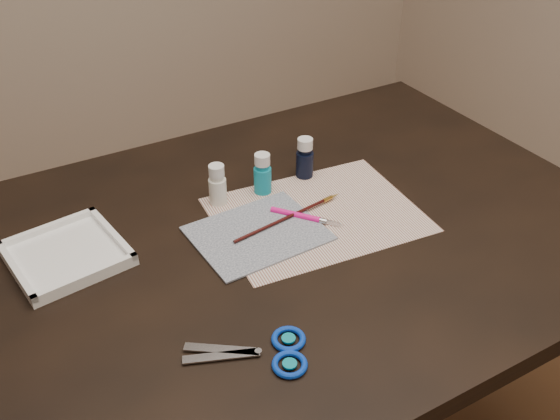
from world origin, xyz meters
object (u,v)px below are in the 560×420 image
canvas (258,233)px  paint_bottle_white (217,185)px  scissors (246,356)px  palette_tray (66,253)px  paint_bottle_navy (305,158)px  paint_bottle_cyan (263,174)px  paper (317,215)px

canvas → paint_bottle_white: paint_bottle_white is taller
scissors → palette_tray: (-0.17, 0.36, 0.01)m
paint_bottle_white → paint_bottle_navy: size_ratio=0.96×
paint_bottle_cyan → scissors: paint_bottle_cyan is taller
paint_bottle_white → paint_bottle_cyan: 0.10m
paint_bottle_navy → scissors: paint_bottle_navy is taller
paint_bottle_cyan → scissors: 0.45m
paint_bottle_navy → scissors: size_ratio=0.44×
paint_bottle_white → paint_bottle_cyan: (0.10, -0.01, 0.00)m
paint_bottle_white → paint_bottle_cyan: size_ratio=0.98×
paper → paint_bottle_white: bearing=137.8°
canvas → paint_bottle_white: size_ratio=2.72×
paint_bottle_white → scissors: paint_bottle_white is taller
paint_bottle_white → canvas: bearing=-82.3°
canvas → scissors: bearing=-121.2°
paint_bottle_white → palette_tray: bearing=-174.8°
canvas → paint_bottle_cyan: bearing=57.8°
canvas → paint_bottle_white: (-0.02, 0.13, 0.04)m
paint_bottle_cyan → paint_bottle_white: bearing=174.9°
scissors → paint_bottle_navy: bearing=-109.5°
paint_bottle_cyan → paint_bottle_navy: 0.11m
palette_tray → scissors: bearing=-65.2°
palette_tray → paper: bearing=-13.1°
canvas → paint_bottle_cyan: (0.08, 0.12, 0.04)m
paint_bottle_cyan → paint_bottle_navy: size_ratio=0.98×
paper → palette_tray: bearing=166.9°
canvas → paint_bottle_navy: size_ratio=2.61×
canvas → paint_bottle_white: bearing=97.7°
scissors → paper: bearing=-116.5°
paint_bottle_cyan → scissors: size_ratio=0.43×
paint_bottle_white → paint_bottle_navy: bearing=0.5°
paint_bottle_white → paint_bottle_cyan: bearing=-5.1°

